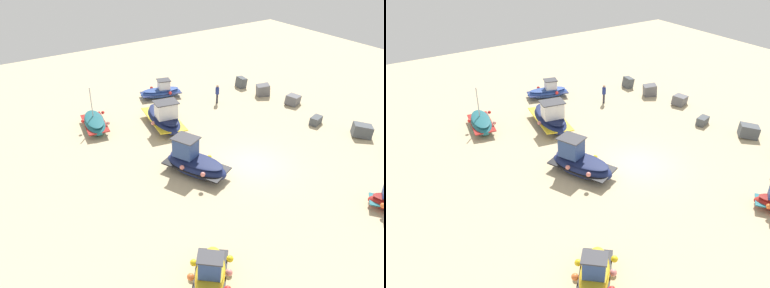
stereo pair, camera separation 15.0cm
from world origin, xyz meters
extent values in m
plane|color=#C6B289|center=(0.00, 0.00, 0.00)|extent=(59.44, 59.44, 0.00)
ellipsoid|color=navy|center=(-7.82, -2.07, 0.49)|extent=(5.15, 2.91, 1.10)
cube|color=gold|center=(-7.82, -2.07, 0.54)|extent=(4.97, 2.90, 0.20)
ellipsoid|color=#151E45|center=(-7.82, -2.07, 0.90)|extent=(4.53, 2.52, 0.26)
cube|color=white|center=(-7.19, -2.19, 1.55)|extent=(1.37, 1.65, 1.15)
cube|color=#333338|center=(-7.19, -2.19, 2.16)|extent=(1.59, 1.91, 0.06)
sphere|color=red|center=(-8.45, -0.82, 0.74)|extent=(0.27, 0.27, 0.27)
sphere|color=#EA7F75|center=(-7.19, -3.31, 0.80)|extent=(0.27, 0.27, 0.27)
ellipsoid|color=#2D4C9E|center=(-12.66, 0.46, 0.37)|extent=(2.41, 3.84, 0.82)
cube|color=navy|center=(-12.66, 0.46, 0.41)|extent=(2.40, 3.71, 0.14)
ellipsoid|color=navy|center=(-12.66, 0.46, 0.69)|extent=(2.10, 3.37, 0.19)
cube|color=silver|center=(-12.58, 0.74, 1.12)|extent=(1.08, 1.14, 0.75)
cube|color=#333338|center=(-12.58, 0.74, 1.53)|extent=(1.25, 1.33, 0.06)
sphere|color=red|center=(-13.65, 0.09, 0.60)|extent=(0.27, 0.27, 0.27)
sphere|color=red|center=(-11.67, 0.84, 0.63)|extent=(0.27, 0.27, 0.27)
ellipsoid|color=#1E6670|center=(-10.12, -6.61, 0.45)|extent=(3.88, 2.12, 0.95)
cube|color=maroon|center=(-10.12, -6.61, 0.50)|extent=(3.74, 2.13, 0.12)
ellipsoid|color=#1A565F|center=(-10.12, -6.61, 0.83)|extent=(3.41, 1.85, 0.19)
cylinder|color=#B7B7BC|center=(-10.45, -6.55, 2.03)|extent=(0.08, 0.08, 2.25)
sphere|color=red|center=(-10.81, -5.64, 0.83)|extent=(0.25, 0.25, 0.25)
sphere|color=red|center=(-10.27, -7.42, 0.82)|extent=(0.25, 0.25, 0.25)
sphere|color=#EA7F75|center=(-9.12, -5.95, 0.73)|extent=(0.25, 0.25, 0.25)
ellipsoid|color=navy|center=(-1.12, -3.69, 0.52)|extent=(4.49, 3.25, 1.13)
cube|color=black|center=(-1.12, -3.69, 0.57)|extent=(4.35, 3.20, 0.18)
ellipsoid|color=#151E45|center=(-1.12, -3.69, 0.96)|extent=(3.94, 2.82, 0.25)
cube|color=#2D4784|center=(-1.81, -3.98, 1.63)|extent=(1.60, 1.48, 1.17)
cube|color=#333338|center=(-1.81, -3.98, 2.24)|extent=(1.85, 1.72, 0.06)
sphere|color=#EA7F75|center=(0.26, -4.15, 0.88)|extent=(0.28, 0.28, 0.28)
sphere|color=yellow|center=(-1.17, -2.65, 0.79)|extent=(0.28, 0.28, 0.28)
sphere|color=#EA7F75|center=(-1.07, -4.72, 0.84)|extent=(0.28, 0.28, 0.28)
sphere|color=red|center=(-2.50, -3.22, 0.93)|extent=(0.28, 0.28, 0.28)
ellipsoid|color=gold|center=(6.10, -7.87, 0.39)|extent=(3.25, 3.10, 0.84)
cube|color=black|center=(6.10, -7.87, 0.43)|extent=(3.17, 3.03, 0.12)
ellipsoid|color=gold|center=(6.10, -7.87, 0.72)|extent=(2.84, 2.71, 0.18)
cube|color=#2D4784|center=(6.32, -8.06, 1.25)|extent=(1.16, 1.18, 0.94)
cube|color=#333338|center=(6.32, -8.06, 1.75)|extent=(1.35, 1.37, 0.06)
sphere|color=yellow|center=(5.97, -6.70, 0.59)|extent=(0.32, 0.32, 0.32)
sphere|color=yellow|center=(5.26, -8.16, 0.59)|extent=(0.32, 0.32, 0.32)
sphere|color=#EA7F75|center=(6.62, -7.29, 0.71)|extent=(0.32, 0.32, 0.32)
sphere|color=orange|center=(5.91, -8.75, 0.69)|extent=(0.32, 0.32, 0.32)
sphere|color=orange|center=(7.52, 2.25, 0.61)|extent=(0.29, 0.29, 0.29)
cylinder|color=#2D2D38|center=(-8.97, 3.85, 0.41)|extent=(0.14, 0.14, 0.82)
cylinder|color=#2D2D38|center=(-8.88, 3.72, 0.41)|extent=(0.14, 0.14, 0.82)
cylinder|color=navy|center=(-8.92, 3.78, 1.11)|extent=(0.32, 0.32, 0.57)
sphere|color=tan|center=(-8.92, 3.78, 1.50)|extent=(0.22, 0.22, 0.22)
cube|color=#4C5156|center=(-10.56, 7.79, 0.47)|extent=(1.00, 0.78, 1.05)
cube|color=slate|center=(-7.93, 8.06, 0.51)|extent=(1.19, 1.43, 1.22)
cube|color=slate|center=(-5.19, 8.94, 0.38)|extent=(1.33, 1.49, 0.94)
cube|color=#4C5156|center=(-1.60, 7.66, 0.30)|extent=(0.95, 1.27, 0.67)
cube|color=#4C5156|center=(1.48, 8.94, 0.42)|extent=(1.74, 1.84, 1.08)
camera|label=1|loc=(15.45, -15.06, 13.65)|focal=36.90mm
camera|label=2|loc=(15.54, -14.94, 13.65)|focal=36.90mm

